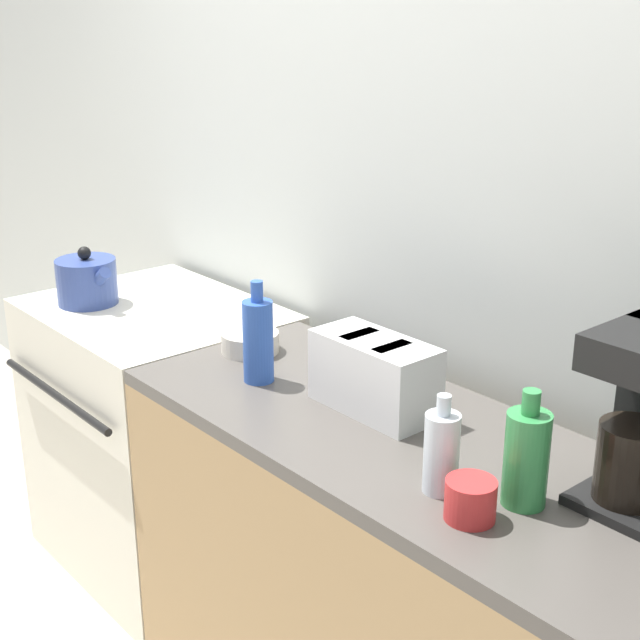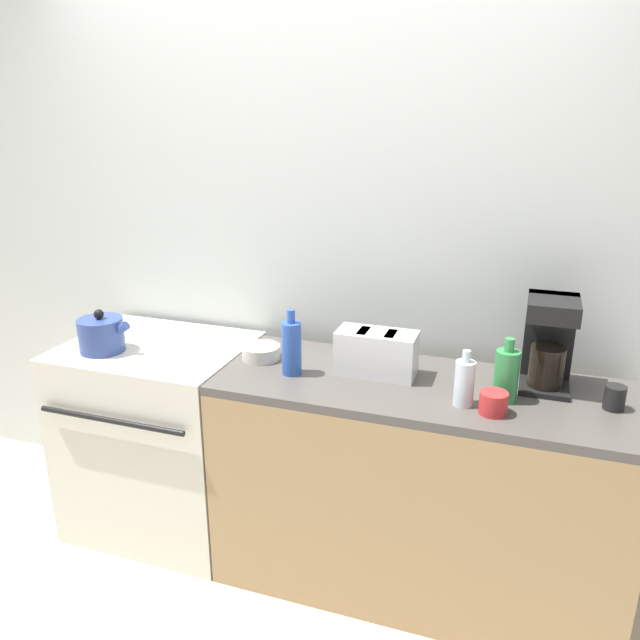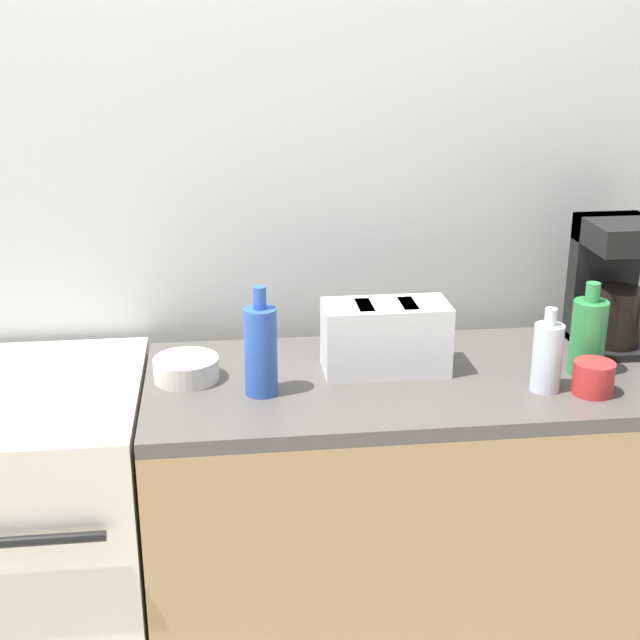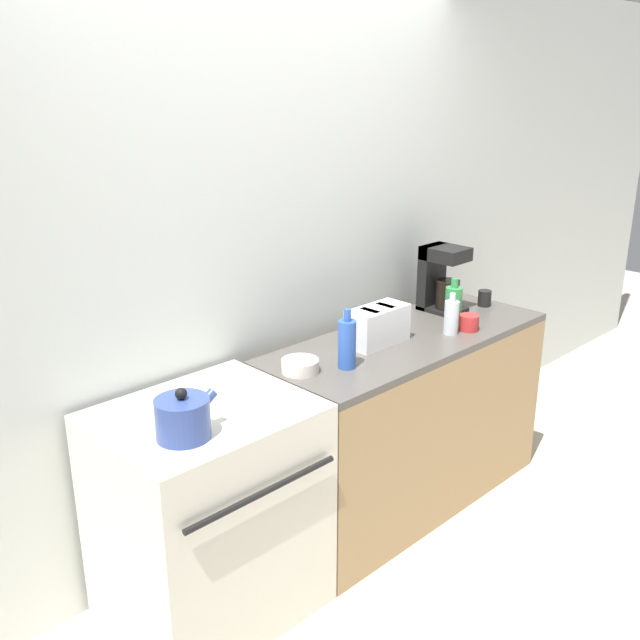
% 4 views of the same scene
% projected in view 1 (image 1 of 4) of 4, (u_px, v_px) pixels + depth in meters
% --- Properties ---
extents(wall_back, '(8.00, 0.05, 2.60)m').
position_uv_depth(wall_back, '(379.00, 200.00, 2.47)').
color(wall_back, silver).
rests_on(wall_back, ground_plane).
extents(stove, '(0.79, 0.68, 0.90)m').
position_uv_depth(stove, '(160.00, 433.00, 2.97)').
color(stove, silver).
rests_on(stove, ground_plane).
extents(counter_block, '(1.58, 0.59, 0.90)m').
position_uv_depth(counter_block, '(414.00, 614.00, 2.10)').
color(counter_block, tan).
rests_on(counter_block, ground_plane).
extents(kettle, '(0.24, 0.19, 0.19)m').
position_uv_depth(kettle, '(87.00, 281.00, 2.84)').
color(kettle, '#33478C').
rests_on(kettle, stove).
extents(toaster, '(0.31, 0.15, 0.18)m').
position_uv_depth(toaster, '(374.00, 375.00, 2.08)').
color(toaster, white).
rests_on(toaster, counter_block).
extents(bottle_clear, '(0.07, 0.07, 0.21)m').
position_uv_depth(bottle_clear, '(442.00, 452.00, 1.73)').
color(bottle_clear, silver).
rests_on(bottle_clear, counter_block).
extents(bottle_green, '(0.09, 0.09, 0.24)m').
position_uv_depth(bottle_green, '(526.00, 457.00, 1.68)').
color(bottle_green, '#338C47').
rests_on(bottle_green, counter_block).
extents(bottle_blue, '(0.08, 0.08, 0.26)m').
position_uv_depth(bottle_blue, '(258.00, 340.00, 2.24)').
color(bottle_blue, '#2D56B7').
rests_on(bottle_blue, counter_block).
extents(cup_red, '(0.10, 0.10, 0.08)m').
position_uv_depth(cup_red, '(470.00, 500.00, 1.65)').
color(cup_red, red).
rests_on(cup_red, counter_block).
extents(bowl, '(0.16, 0.16, 0.06)m').
position_uv_depth(bowl, '(250.00, 342.00, 2.46)').
color(bowl, beige).
rests_on(bowl, counter_block).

